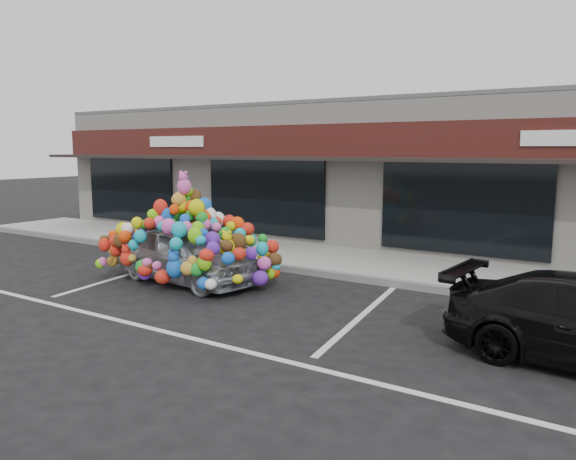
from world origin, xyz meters
The scene contains 8 objects.
ground centered at (0.00, 0.00, 0.00)m, with size 90.00×90.00×0.00m, color black.
shop_building centered at (0.00, 8.44, 2.16)m, with size 24.00×7.20×4.31m.
sidewalk centered at (0.00, 4.00, 0.07)m, with size 26.00×3.00×0.15m, color #9A9A94.
kerb centered at (0.00, 2.50, 0.07)m, with size 26.00×0.18×0.16m, color slate.
parking_stripe_left centered at (-3.20, 0.20, 0.00)m, with size 0.12×4.40×0.01m, color silver.
parking_stripe_mid centered at (2.80, 0.20, 0.00)m, with size 0.12×4.40×0.01m, color silver.
lane_line centered at (2.00, -2.30, 0.00)m, with size 14.00×0.12×0.01m, color silver.
toy_car centered at (-1.53, 0.42, 0.78)m, with size 2.70×4.14×2.30m.
Camera 1 is at (6.90, -8.51, 2.92)m, focal length 35.00 mm.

